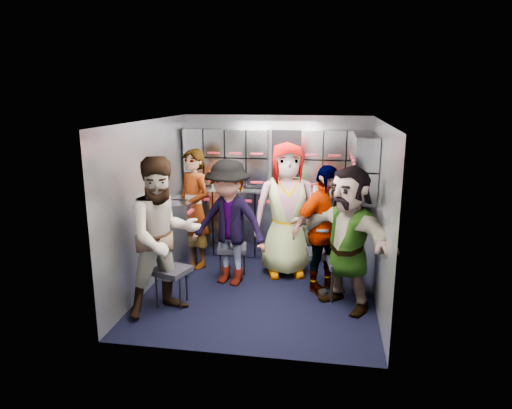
% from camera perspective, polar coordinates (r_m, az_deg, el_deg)
% --- Properties ---
extents(floor, '(3.00, 3.00, 0.00)m').
position_cam_1_polar(floor, '(5.87, 0.52, -10.57)').
color(floor, black).
rests_on(floor, ground).
extents(wall_back, '(2.80, 0.04, 2.10)m').
position_cam_1_polar(wall_back, '(6.97, 2.43, 2.44)').
color(wall_back, gray).
rests_on(wall_back, ground).
extents(wall_left, '(0.04, 3.00, 2.10)m').
position_cam_1_polar(wall_left, '(5.89, -13.05, -0.02)').
color(wall_left, gray).
rests_on(wall_left, ground).
extents(wall_right, '(0.04, 3.00, 2.10)m').
position_cam_1_polar(wall_right, '(5.49, 15.15, -1.15)').
color(wall_right, gray).
rests_on(wall_right, ground).
extents(ceiling, '(2.80, 3.00, 0.02)m').
position_cam_1_polar(ceiling, '(5.35, 0.57, 10.37)').
color(ceiling, silver).
rests_on(ceiling, wall_back).
extents(cart_bank_back, '(2.68, 0.38, 0.99)m').
position_cam_1_polar(cart_bank_back, '(6.90, 2.17, -2.42)').
color(cart_bank_back, '#9398A2').
rests_on(cart_bank_back, ground).
extents(cart_bank_left, '(0.38, 0.76, 0.99)m').
position_cam_1_polar(cart_bank_left, '(6.47, -9.19, -3.70)').
color(cart_bank_left, '#9398A2').
rests_on(cart_bank_left, ground).
extents(counter, '(2.68, 0.42, 0.03)m').
position_cam_1_polar(counter, '(6.77, 2.21, 1.81)').
color(counter, silver).
rests_on(counter, cart_bank_back).
extents(locker_bank_back, '(2.68, 0.28, 0.82)m').
position_cam_1_polar(locker_bank_back, '(6.75, 2.31, 5.86)').
color(locker_bank_back, '#9398A2').
rests_on(locker_bank_back, wall_back).
extents(locker_bank_right, '(0.28, 1.00, 0.82)m').
position_cam_1_polar(locker_bank_right, '(6.07, 13.37, 4.61)').
color(locker_bank_right, '#9398A2').
rests_on(locker_bank_right, wall_right).
extents(right_cabinet, '(0.28, 1.20, 1.00)m').
position_cam_1_polar(right_cabinet, '(6.20, 12.93, -4.60)').
color(right_cabinet, '#9398A2').
rests_on(right_cabinet, ground).
extents(coffee_niche, '(0.46, 0.16, 0.84)m').
position_cam_1_polar(coffee_niche, '(6.79, 3.89, 5.72)').
color(coffee_niche, black).
rests_on(coffee_niche, wall_back).
extents(red_latch_strip, '(2.60, 0.02, 0.03)m').
position_cam_1_polar(red_latch_strip, '(6.61, 1.99, 0.31)').
color(red_latch_strip, maroon).
rests_on(red_latch_strip, cart_bank_back).
extents(jump_seat_near_left, '(0.47, 0.46, 0.45)m').
position_cam_1_polar(jump_seat_near_left, '(5.42, -10.56, -8.33)').
color(jump_seat_near_left, black).
rests_on(jump_seat_near_left, ground).
extents(jump_seat_mid_left, '(0.43, 0.41, 0.44)m').
position_cam_1_polar(jump_seat_mid_left, '(6.10, -2.99, -5.66)').
color(jump_seat_mid_left, black).
rests_on(jump_seat_mid_left, ground).
extents(jump_seat_center, '(0.45, 0.43, 0.45)m').
position_cam_1_polar(jump_seat_center, '(6.40, 3.91, -4.67)').
color(jump_seat_center, black).
rests_on(jump_seat_center, ground).
extents(jump_seat_mid_right, '(0.45, 0.43, 0.46)m').
position_cam_1_polar(jump_seat_mid_right, '(5.90, 8.38, -6.27)').
color(jump_seat_mid_right, black).
rests_on(jump_seat_mid_right, ground).
extents(jump_seat_near_right, '(0.46, 0.44, 0.49)m').
position_cam_1_polar(jump_seat_near_right, '(5.55, 11.16, -7.46)').
color(jump_seat_near_right, black).
rests_on(jump_seat_near_right, ground).
extents(attendant_standing, '(0.73, 0.69, 1.68)m').
position_cam_1_polar(attendant_standing, '(6.45, -7.77, -0.53)').
color(attendant_standing, black).
rests_on(attendant_standing, ground).
extents(attendant_arc_a, '(1.09, 1.07, 1.77)m').
position_cam_1_polar(attendant_arc_a, '(5.10, -11.48, -4.00)').
color(attendant_arc_a, black).
rests_on(attendant_arc_a, ground).
extents(attendant_arc_b, '(1.18, 0.87, 1.62)m').
position_cam_1_polar(attendant_arc_b, '(5.80, -3.42, -2.33)').
color(attendant_arc_b, black).
rests_on(attendant_arc_b, ground).
extents(attendant_arc_c, '(0.99, 0.76, 1.80)m').
position_cam_1_polar(attendant_arc_c, '(6.09, 3.83, -0.68)').
color(attendant_arc_c, black).
rests_on(attendant_arc_c, ground).
extents(attendant_arc_d, '(0.96, 0.91, 1.60)m').
position_cam_1_polar(attendant_arc_d, '(5.61, 8.48, -3.17)').
color(attendant_arc_d, black).
rests_on(attendant_arc_d, ground).
extents(attendant_arc_e, '(1.45, 1.42, 1.66)m').
position_cam_1_polar(attendant_arc_e, '(5.25, 11.41, -4.13)').
color(attendant_arc_e, black).
rests_on(attendant_arc_e, ground).
extents(bottle_left, '(0.06, 0.06, 0.23)m').
position_cam_1_polar(bottle_left, '(6.86, -5.37, 3.04)').
color(bottle_left, white).
rests_on(bottle_left, counter).
extents(bottle_mid, '(0.07, 0.07, 0.23)m').
position_cam_1_polar(bottle_mid, '(6.68, 3.18, 2.79)').
color(bottle_mid, white).
rests_on(bottle_mid, counter).
extents(bottle_right, '(0.07, 0.07, 0.24)m').
position_cam_1_polar(bottle_right, '(6.65, 11.72, 2.49)').
color(bottle_right, white).
rests_on(bottle_right, counter).
extents(cup_left, '(0.08, 0.08, 0.10)m').
position_cam_1_polar(cup_left, '(6.78, -2.05, 2.38)').
color(cup_left, '#CCB18F').
rests_on(cup_left, counter).
extents(cup_right, '(0.08, 0.08, 0.10)m').
position_cam_1_polar(cup_right, '(6.65, 7.43, 2.07)').
color(cup_right, '#CCB18F').
rests_on(cup_right, counter).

